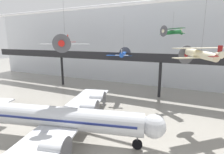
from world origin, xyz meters
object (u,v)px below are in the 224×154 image
airliner_silver_main (57,118)px  suspended_plane_silver_racer (65,42)px  suspended_plane_cream_biplane (201,54)px  suspended_plane_green_biplane (172,32)px  suspended_plane_blue_trainer (123,54)px

airliner_silver_main → suspended_plane_silver_racer: bearing=91.2°
suspended_plane_cream_biplane → airliner_silver_main: bearing=84.7°
suspended_plane_cream_biplane → suspended_plane_silver_racer: size_ratio=1.29×
suspended_plane_cream_biplane → suspended_plane_silver_racer: (-18.24, -8.93, 1.77)m
airliner_silver_main → suspended_plane_cream_biplane: (17.25, 12.60, 8.42)m
airliner_silver_main → suspended_plane_green_biplane: suspended_plane_green_biplane is taller
suspended_plane_silver_racer → suspended_plane_blue_trainer: size_ratio=0.73×
suspended_plane_silver_racer → suspended_plane_green_biplane: bearing=119.0°
suspended_plane_cream_biplane → suspended_plane_green_biplane: (-5.63, 11.58, 3.86)m
suspended_plane_green_biplane → airliner_silver_main: bearing=15.4°
airliner_silver_main → suspended_plane_silver_racer: suspended_plane_silver_racer is taller
suspended_plane_green_biplane → suspended_plane_cream_biplane: bearing=67.0°
airliner_silver_main → suspended_plane_green_biplane: size_ratio=5.88×
airliner_silver_main → suspended_plane_cream_biplane: 22.96m
suspended_plane_silver_racer → suspended_plane_green_biplane: (12.60, 20.51, 2.09)m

